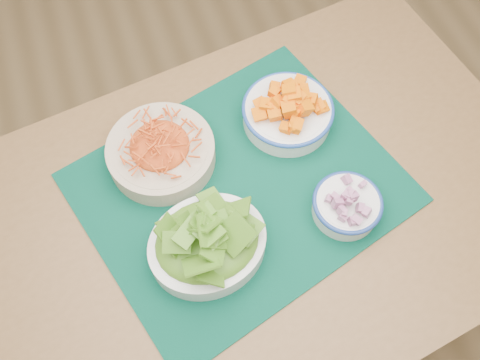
# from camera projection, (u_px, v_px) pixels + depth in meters

# --- Properties ---
(ground) EXTENTS (4.00, 4.00, 0.00)m
(ground) POSITION_uv_depth(u_px,v_px,m) (166.00, 261.00, 1.81)
(ground) COLOR #977649
(ground) RESTS_ON ground
(table) EXTENTS (1.31, 0.97, 0.75)m
(table) POSITION_uv_depth(u_px,v_px,m) (257.00, 223.00, 1.17)
(table) COLOR brown
(table) RESTS_ON ground
(placemat) EXTENTS (0.73, 0.65, 0.00)m
(placemat) POSITION_uv_depth(u_px,v_px,m) (240.00, 187.00, 1.10)
(placemat) COLOR black
(placemat) RESTS_ON table
(carrot_bowl) EXTENTS (0.22, 0.22, 0.09)m
(carrot_bowl) POSITION_uv_depth(u_px,v_px,m) (160.00, 149.00, 1.09)
(carrot_bowl) COLOR #C4B092
(carrot_bowl) RESTS_ON placemat
(squash_bowl) EXTENTS (0.25, 0.25, 0.10)m
(squash_bowl) POSITION_uv_depth(u_px,v_px,m) (288.00, 108.00, 1.14)
(squash_bowl) COLOR white
(squash_bowl) RESTS_ON placemat
(lettuce_bowl) EXTENTS (0.25, 0.22, 0.11)m
(lettuce_bowl) POSITION_uv_depth(u_px,v_px,m) (207.00, 240.00, 0.99)
(lettuce_bowl) COLOR white
(lettuce_bowl) RESTS_ON placemat
(onion_bowl) EXTENTS (0.15, 0.15, 0.07)m
(onion_bowl) POSITION_uv_depth(u_px,v_px,m) (347.00, 204.00, 1.04)
(onion_bowl) COLOR silver
(onion_bowl) RESTS_ON placemat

